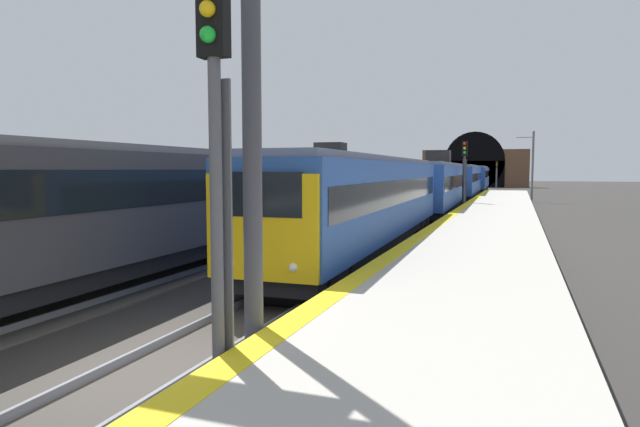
% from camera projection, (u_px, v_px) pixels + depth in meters
% --- Properties ---
extents(ground_plane, '(320.00, 320.00, 0.00)m').
position_uv_depth(ground_plane, '(156.00, 375.00, 8.73)').
color(ground_plane, '#302D2B').
extents(platform_right, '(112.00, 4.36, 1.03)m').
position_uv_depth(platform_right, '(416.00, 379.00, 7.23)').
color(platform_right, '#ADA89E').
rests_on(platform_right, ground_plane).
extents(platform_right_edge_strip, '(112.00, 0.50, 0.01)m').
position_uv_depth(platform_right_edge_strip, '(284.00, 327.00, 7.86)').
color(platform_right_edge_strip, yellow).
rests_on(platform_right_edge_strip, platform_right).
extents(track_main_line, '(160.00, 3.15, 0.21)m').
position_uv_depth(track_main_line, '(156.00, 372.00, 8.72)').
color(track_main_line, '#423D38').
rests_on(track_main_line, ground_plane).
extents(train_main_approaching, '(77.64, 3.22, 4.70)m').
position_uv_depth(train_main_approaching, '(453.00, 183.00, 47.85)').
color(train_main_approaching, '#264C99').
rests_on(train_main_approaching, ground_plane).
extents(train_adjacent_platform, '(55.56, 3.01, 4.88)m').
position_uv_depth(train_adjacent_platform, '(329.00, 187.00, 31.16)').
color(train_adjacent_platform, '#333338').
rests_on(train_adjacent_platform, ground_plane).
extents(railway_signal_near, '(0.39, 0.38, 5.75)m').
position_uv_depth(railway_signal_near, '(216.00, 160.00, 6.71)').
color(railway_signal_near, '#4C4C54').
rests_on(railway_signal_near, ground_plane).
extents(railway_signal_mid, '(0.39, 0.38, 5.32)m').
position_uv_depth(railway_signal_mid, '(464.00, 171.00, 37.62)').
color(railway_signal_mid, '#38383D').
rests_on(railway_signal_mid, ground_plane).
extents(railway_signal_far, '(0.39, 0.38, 4.79)m').
position_uv_depth(railway_signal_far, '(497.00, 172.00, 93.91)').
color(railway_signal_far, '#4C4C54').
rests_on(railway_signal_far, ground_plane).
extents(overhead_signal_gantry, '(0.70, 8.80, 7.40)m').
position_uv_depth(overhead_signal_gantry, '(25.00, 36.00, 9.02)').
color(overhead_signal_gantry, '#3F3F47').
rests_on(overhead_signal_gantry, ground_plane).
extents(tunnel_portal, '(2.46, 19.64, 11.00)m').
position_uv_depth(tunnel_portal, '(475.00, 168.00, 102.70)').
color(tunnel_portal, brown).
rests_on(tunnel_portal, ground_plane).
extents(catenary_mast_near, '(0.22, 1.75, 7.21)m').
position_uv_depth(catenary_mast_near, '(532.00, 166.00, 54.77)').
color(catenary_mast_near, '#595B60').
rests_on(catenary_mast_near, ground_plane).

